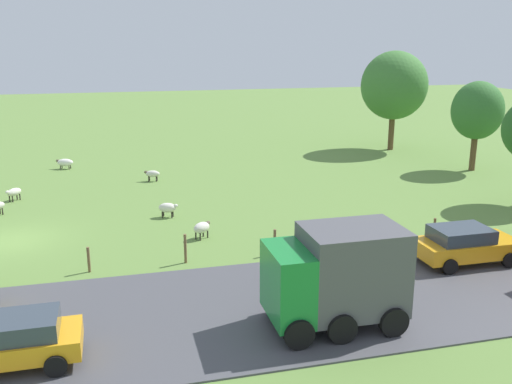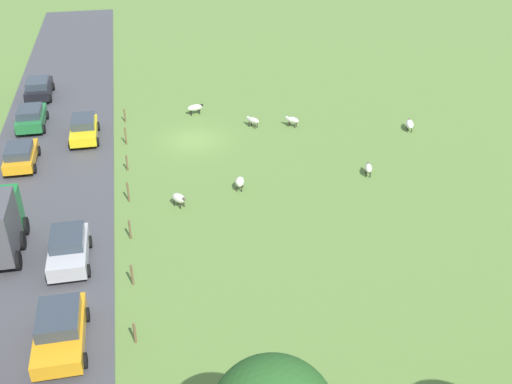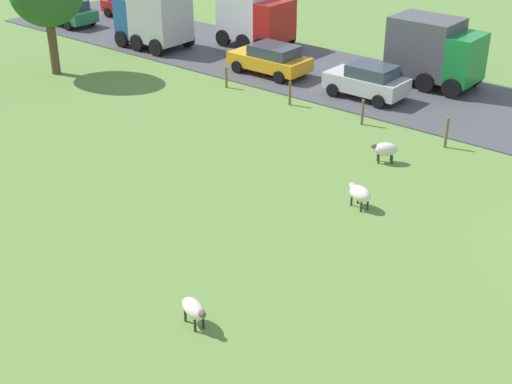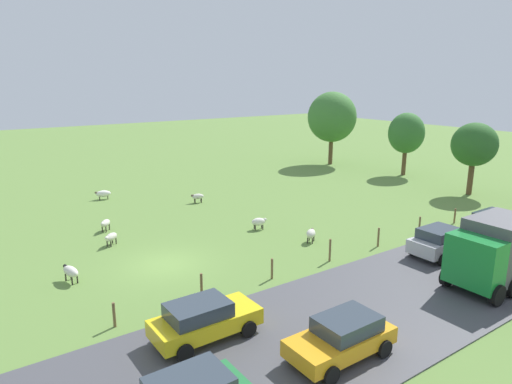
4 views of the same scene
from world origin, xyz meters
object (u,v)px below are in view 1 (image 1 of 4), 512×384
Objects in this scene: sheep_3 at (202,228)px; sheep_0 at (14,192)px; truck_0 at (337,275)px; tree_2 at (477,111)px; car_2 at (12,341)px; tree_1 at (394,86)px; sheep_4 at (152,174)px; car_4 at (335,256)px; car_7 at (465,244)px; sheep_5 at (65,163)px; sheep_2 at (168,208)px.

sheep_0 is at bearing -133.85° from sheep_3.
tree_2 is at bearing 136.10° from truck_0.
tree_1 is at bearing 136.62° from car_2.
sheep_3 is 0.24× the size of truck_0.
sheep_4 is at bearing -96.10° from tree_2.
car_7 is at bearing 89.94° from car_4.
sheep_5 is 0.30× the size of truck_0.
sheep_5 is at bearing 164.10° from sheep_0.
tree_1 reaches higher than car_2.
tree_2 is at bearing 12.27° from tree_1.
tree_2 is at bearing 124.04° from car_2.
tree_2 is 1.46× the size of truck_0.
car_2 is (-0.00, -9.94, -0.98)m from truck_0.
sheep_2 is (5.47, 8.42, -0.01)m from sheep_0.
truck_0 is at bearing 16.95° from sheep_3.
tree_2 reaches higher than sheep_2.
sheep_0 is 8.73m from sheep_4.
car_4 is at bearing 30.17° from sheep_2.
sheep_2 is 3.98m from sheep_3.
sheep_2 is at bearing 1.09° from sheep_4.
sheep_4 is 0.13× the size of tree_1.
sheep_3 is 7.33m from car_4.
sheep_2 is 8.30m from sheep_4.
sheep_3 is 0.26× the size of car_2.
car_2 is at bearing -72.13° from car_4.
car_4 is 0.90× the size of car_7.
sheep_3 reaches higher than sheep_4.
truck_0 is at bearing -21.87° from car_4.
sheep_0 is at bearing -72.40° from tree_1.
car_2 is at bearing -36.38° from sheep_3.
tree_1 reaches higher than tree_2.
truck_0 reaches higher than sheep_4.
sheep_4 is 23.20m from tree_2.
sheep_2 is at bearing -162.15° from sheep_3.
sheep_2 is 1.03× the size of sheep_3.
sheep_3 is at bearing -163.05° from truck_0.
sheep_4 is 21.38m from car_7.
sheep_0 is 0.79× the size of sheep_5.
sheep_4 is at bearing -147.10° from car_7.
sheep_2 is 0.27× the size of car_2.
tree_2 is 1.60× the size of car_2.
tree_2 is (-0.39, 31.02, 3.79)m from sheep_0.
car_2 is 17.65m from car_7.
sheep_5 is 0.33× the size of car_2.
tree_2 is at bearing 144.30° from car_7.
sheep_3 is 0.25× the size of car_7.
sheep_3 is 0.98× the size of sheep_4.
sheep_2 is at bearing 156.45° from car_2.
car_4 reaches higher than sheep_2.
car_7 reaches higher than sheep_0.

